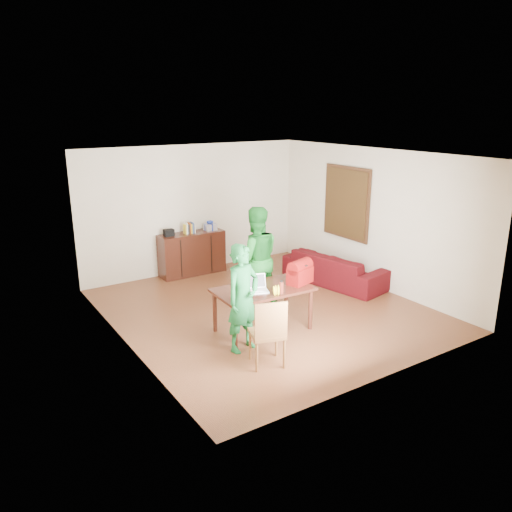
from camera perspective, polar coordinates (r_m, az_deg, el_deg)
room at (r=8.54m, az=0.76°, el=2.28°), size 5.20×5.70×2.90m
table at (r=7.84m, az=0.80°, el=-4.31°), size 1.55×0.93×0.71m
chair at (r=6.96m, az=1.29°, el=-10.18°), size 0.56×0.54×0.98m
person_near at (r=7.18m, az=-1.51°, el=-4.82°), size 0.66×0.51×1.60m
person_far at (r=8.60m, az=-0.09°, el=-0.33°), size 1.07×0.95×1.83m
laptop at (r=7.66m, az=0.13°, el=-3.78°), size 0.40×0.34×0.24m
bananas at (r=7.53m, az=2.33°, el=-4.28°), size 0.16×0.10×0.06m
bottle at (r=7.59m, az=2.91°, el=-3.54°), size 0.08×0.08×0.20m
red_bag at (r=8.01m, az=5.05°, el=-2.07°), size 0.47×0.35×0.31m
sofa at (r=10.18m, az=9.00°, el=-1.39°), size 1.22×2.25×0.62m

